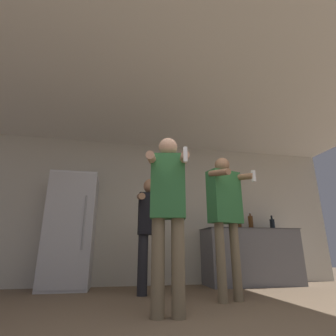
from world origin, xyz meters
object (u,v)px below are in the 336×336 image
at_px(person_woman_foreground, 168,205).
at_px(person_spectator_back, 150,225).
at_px(refrigerator, 71,229).
at_px(bottle_clear_vodka, 251,222).
at_px(bottle_amber_bourbon, 272,224).
at_px(bottle_brown_liquor, 240,222).
at_px(person_man_side, 225,208).

distance_m(person_woman_foreground, person_spectator_back, 1.25).
bearing_deg(refrigerator, bottle_clear_vodka, 1.45).
height_order(bottle_amber_bourbon, person_woman_foreground, person_woman_foreground).
distance_m(bottle_clear_vodka, bottle_brown_liquor, 0.22).
bearing_deg(person_spectator_back, person_man_side, -36.24).
relative_size(refrigerator, bottle_brown_liquor, 5.24).
distance_m(bottle_amber_bourbon, person_man_side, 2.11).
distance_m(refrigerator, person_woman_foreground, 2.30).
height_order(bottle_amber_bourbon, person_spectator_back, person_spectator_back).
bearing_deg(refrigerator, bottle_brown_liquor, 1.56).
bearing_deg(person_man_side, bottle_brown_liquor, 58.43).
distance_m(bottle_brown_liquor, person_man_side, 1.69).
distance_m(bottle_clear_vodka, person_man_side, 1.82).
height_order(bottle_amber_bourbon, bottle_clear_vodka, bottle_clear_vodka).
bearing_deg(bottle_clear_vodka, person_man_side, -127.56).
bearing_deg(bottle_amber_bourbon, bottle_brown_liquor, 180.00).
distance_m(bottle_clear_vodka, person_spectator_back, 2.14).
bearing_deg(person_woman_foreground, bottle_amber_bourbon, 40.49).
relative_size(refrigerator, person_spectator_back, 1.12).
relative_size(bottle_amber_bourbon, person_spectator_back, 0.17).
bearing_deg(refrigerator, person_man_side, -33.68).
xyz_separation_m(bottle_clear_vodka, person_spectator_back, (-1.97, -0.81, -0.16)).
distance_m(bottle_brown_liquor, person_woman_foreground, 2.69).
bearing_deg(person_spectator_back, person_woman_foreground, -89.67).
bearing_deg(person_man_side, person_spectator_back, 143.76).
height_order(bottle_amber_bourbon, bottle_brown_liquor, bottle_brown_liquor).
relative_size(bottle_clear_vodka, person_spectator_back, 0.20).
distance_m(bottle_clear_vodka, person_woman_foreground, 2.84).
relative_size(bottle_clear_vodka, bottle_brown_liquor, 0.94).
bearing_deg(bottle_amber_bourbon, person_spectator_back, -161.53).
distance_m(refrigerator, bottle_clear_vodka, 3.15).
bearing_deg(person_woman_foreground, refrigerator, 120.94).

